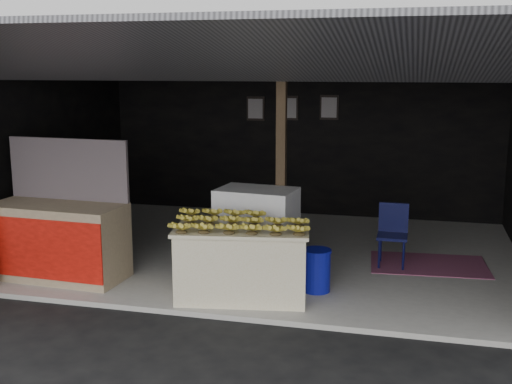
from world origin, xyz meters
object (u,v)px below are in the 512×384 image
(neighbor_stall, at_px, (58,237))
(water_barrel, at_px, (317,272))
(white_crate, at_px, (257,230))
(banana_table, at_px, (243,261))
(plastic_chair, at_px, (393,229))

(neighbor_stall, distance_m, water_barrel, 3.20)
(white_crate, bearing_deg, banana_table, -79.23)
(neighbor_stall, relative_size, water_barrel, 3.62)
(white_crate, bearing_deg, plastic_chair, 29.12)
(banana_table, relative_size, white_crate, 1.51)
(neighbor_stall, bearing_deg, white_crate, 22.93)
(banana_table, bearing_deg, water_barrel, 16.04)
(white_crate, relative_size, plastic_chair, 1.31)
(neighbor_stall, height_order, water_barrel, neighbor_stall)
(neighbor_stall, distance_m, plastic_chair, 4.27)
(banana_table, relative_size, water_barrel, 3.44)
(plastic_chair, bearing_deg, neighbor_stall, -158.61)
(neighbor_stall, height_order, plastic_chair, neighbor_stall)
(white_crate, relative_size, water_barrel, 2.28)
(neighbor_stall, xyz_separation_m, water_barrel, (3.17, 0.28, -0.27))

